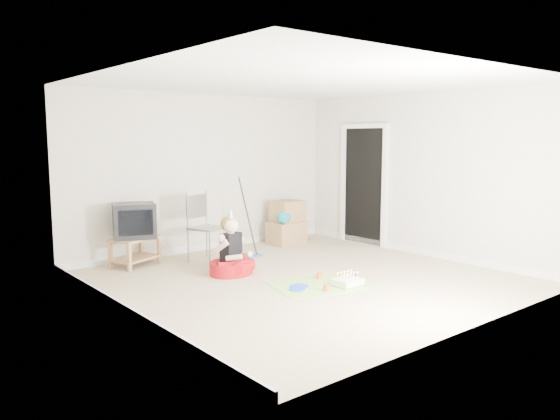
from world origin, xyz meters
TOP-DOWN VIEW (x-y plane):
  - ground at (0.00, 0.00)m, footprint 5.00×5.00m
  - doorway_recess at (2.48, 1.20)m, footprint 0.02×0.90m
  - tv_stand at (-1.46, 2.12)m, footprint 0.79×0.65m
  - crt_tv at (-1.46, 2.12)m, footprint 0.72×0.66m
  - folding_chair at (-0.45, 1.72)m, footprint 0.60×0.59m
  - cardboard_boxes at (1.36, 2.01)m, footprint 0.64×0.49m
  - floor_mop at (0.25, 1.50)m, footprint 0.33×0.42m
  - book_pile at (1.83, 2.12)m, footprint 0.22×0.26m
  - seated_woman at (-0.63, 0.83)m, footprint 0.82×0.82m
  - party_mat at (-0.04, -0.38)m, footprint 1.46×1.22m
  - birthday_cake at (0.18, -0.63)m, footprint 0.35×0.28m
  - blue_plate_near at (-0.35, -0.29)m, footprint 0.25×0.25m
  - blue_plate_far at (-0.46, -0.37)m, footprint 0.22×0.22m
  - orange_cup_near at (0.13, -0.15)m, footprint 0.10×0.10m
  - orange_cup_far at (-0.21, -0.65)m, footprint 0.09×0.09m
  - blue_party_hat at (0.45, -0.52)m, footprint 0.10×0.10m

SIDE VIEW (x-z plane):
  - ground at x=0.00m, z-range 0.00..0.00m
  - party_mat at x=-0.04m, z-range 0.00..0.01m
  - blue_plate_far at x=-0.46m, z-range 0.01..0.02m
  - blue_plate_near at x=-0.35m, z-range 0.01..0.02m
  - book_pile at x=1.83m, z-range 0.00..0.05m
  - orange_cup_far at x=-0.21m, z-range 0.01..0.09m
  - orange_cup_near at x=0.13m, z-range 0.01..0.09m
  - birthday_cake at x=0.18m, z-range -0.03..0.13m
  - blue_party_hat at x=0.45m, z-range 0.01..0.15m
  - seated_woman at x=-0.63m, z-range -0.27..0.68m
  - tv_stand at x=-1.46m, z-range 0.04..0.47m
  - floor_mop at x=0.25m, z-range -0.37..0.89m
  - cardboard_boxes at x=1.36m, z-range -0.02..0.76m
  - folding_chair at x=-0.45m, z-range -0.01..1.05m
  - crt_tv at x=-1.46m, z-range 0.43..0.94m
  - doorway_recess at x=2.48m, z-range 0.00..2.05m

